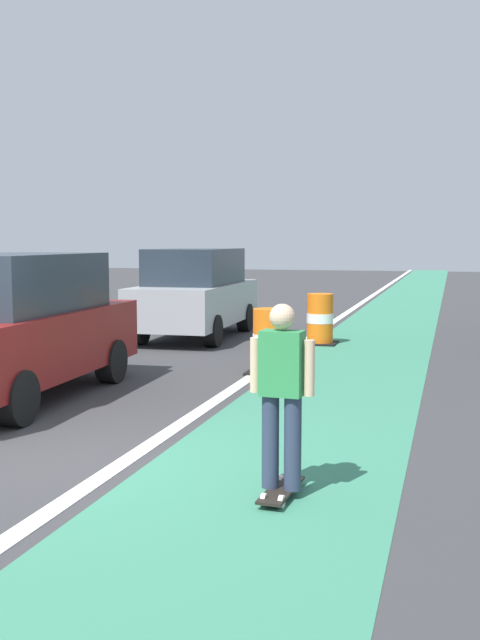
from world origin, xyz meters
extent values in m
plane|color=#38383A|center=(0.00, 0.00, 0.00)|extent=(100.00, 100.00, 0.00)
cube|color=#387F60|center=(2.40, 12.00, 0.00)|extent=(2.50, 80.00, 0.01)
cube|color=silver|center=(0.90, 12.00, 0.01)|extent=(0.20, 80.00, 0.01)
cube|color=black|center=(2.65, -0.49, 0.07)|extent=(0.27, 0.81, 0.02)
cylinder|color=silver|center=(2.71, -0.76, 0.06)|extent=(0.05, 0.11, 0.11)
cylinder|color=silver|center=(2.56, -0.75, 0.06)|extent=(0.05, 0.11, 0.11)
cylinder|color=silver|center=(2.74, -0.24, 0.06)|extent=(0.05, 0.11, 0.11)
cylinder|color=silver|center=(2.59, -0.23, 0.06)|extent=(0.05, 0.11, 0.11)
cylinder|color=#2D3851|center=(2.75, -0.50, 0.49)|extent=(0.15, 0.15, 0.82)
cylinder|color=#2D3851|center=(2.55, -0.49, 0.49)|extent=(0.15, 0.15, 0.82)
cube|color=#338C4C|center=(2.65, -0.49, 1.18)|extent=(0.37, 0.24, 0.56)
cylinder|color=beige|center=(2.89, -0.51, 1.15)|extent=(0.09, 0.09, 0.48)
cylinder|color=beige|center=(2.41, -0.48, 1.15)|extent=(0.09, 0.09, 0.48)
sphere|color=beige|center=(2.65, -0.49, 1.58)|extent=(0.22, 0.22, 0.22)
cube|color=maroon|center=(-1.85, 2.49, 0.79)|extent=(2.03, 4.67, 0.90)
cube|color=#232D38|center=(-1.85, 2.49, 1.64)|extent=(1.74, 2.92, 0.80)
cylinder|color=black|center=(-2.73, 3.88, 0.34)|extent=(0.31, 0.69, 0.68)
cylinder|color=black|center=(-1.09, 3.95, 0.34)|extent=(0.31, 0.69, 0.68)
cylinder|color=black|center=(-0.97, 1.10, 0.34)|extent=(0.31, 0.69, 0.68)
cube|color=#9EA0A5|center=(-1.65, 9.58, 0.79)|extent=(1.97, 4.65, 0.90)
cube|color=#232D38|center=(-1.65, 9.58, 1.64)|extent=(1.70, 2.90, 0.80)
cylinder|color=black|center=(-2.51, 10.98, 0.34)|extent=(0.30, 0.69, 0.68)
cylinder|color=black|center=(-0.87, 11.03, 0.34)|extent=(0.30, 0.69, 0.68)
cylinder|color=black|center=(-2.43, 8.13, 0.34)|extent=(0.30, 0.69, 0.68)
cylinder|color=black|center=(-0.79, 8.18, 0.34)|extent=(0.30, 0.69, 0.68)
cylinder|color=orange|center=(1.10, 5.46, 0.25)|extent=(0.56, 0.56, 0.42)
cylinder|color=white|center=(1.10, 5.46, 0.57)|extent=(0.57, 0.57, 0.21)
cylinder|color=orange|center=(1.10, 5.46, 0.88)|extent=(0.56, 0.56, 0.42)
cube|color=black|center=(1.10, 5.46, 0.02)|extent=(0.73, 0.73, 0.04)
cylinder|color=orange|center=(1.30, 9.23, 0.25)|extent=(0.56, 0.56, 0.42)
cylinder|color=white|center=(1.30, 9.23, 0.57)|extent=(0.57, 0.57, 0.21)
cylinder|color=orange|center=(1.30, 9.23, 0.88)|extent=(0.56, 0.56, 0.42)
cube|color=black|center=(1.30, 9.23, 0.02)|extent=(0.73, 0.73, 0.04)
camera|label=1|loc=(4.03, -6.67, 2.22)|focal=42.11mm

